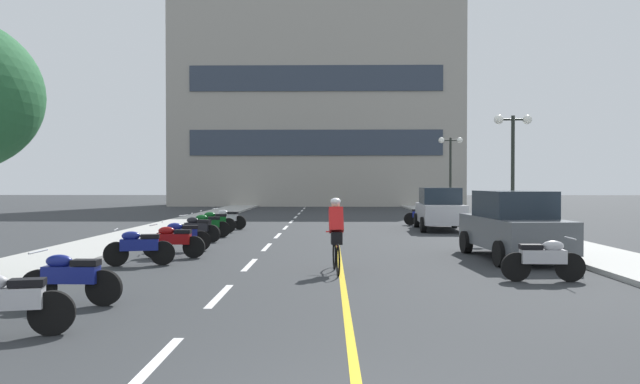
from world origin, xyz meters
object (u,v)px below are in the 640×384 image
motorcycle_8 (214,221)px  motorcycle_10 (422,215)px  motorcycle_9 (227,218)px  parked_car_near (513,225)px  motorcycle_2 (544,259)px  street_lamp_mid (513,145)px  parked_car_mid (440,209)px  motorcycle_1 (70,277)px  motorcycle_4 (173,241)px  street_lamp_far (450,157)px  motorcycle_5 (181,236)px  motorcycle_6 (197,228)px  motorcycle_0 (6,302)px  motorcycle_7 (207,225)px  cyclist_rider (336,233)px  motorcycle_3 (139,247)px

motorcycle_8 → motorcycle_10: same height
motorcycle_8 → motorcycle_9: size_ratio=1.00×
parked_car_near → motorcycle_2: bearing=-97.7°
street_lamp_mid → motorcycle_2: street_lamp_mid is taller
parked_car_mid → motorcycle_1: parked_car_mid is taller
motorcycle_1 → motorcycle_4: same height
street_lamp_far → motorcycle_5: (-11.73, -18.47, -3.10)m
parked_car_near → motorcycle_5: (-9.29, 1.62, -0.44)m
motorcycle_6 → motorcycle_9: 5.48m
motorcycle_1 → motorcycle_2: size_ratio=1.00×
motorcycle_4 → motorcycle_1: bearing=-90.7°
motorcycle_5 → motorcycle_0: bearing=-89.2°
motorcycle_8 → motorcycle_10: bearing=25.7°
motorcycle_0 → motorcycle_7: bearing=91.1°
motorcycle_0 → motorcycle_7: (-0.28, 14.06, 0.00)m
parked_car_near → motorcycle_8: 12.46m
street_lamp_far → motorcycle_2: street_lamp_far is taller
street_lamp_mid → parked_car_mid: size_ratio=1.06×
motorcycle_9 → cyclist_rider: size_ratio=0.96×
motorcycle_9 → motorcycle_1: bearing=-89.4°
street_lamp_mid → motorcycle_9: street_lamp_mid is taller
parked_car_near → motorcycle_9: 13.62m
motorcycle_2 → motorcycle_7: (-8.95, 9.54, 0.00)m
street_lamp_mid → motorcycle_1: 17.74m
street_lamp_mid → motorcycle_4: 13.70m
motorcycle_5 → motorcycle_4: bearing=-83.7°
cyclist_rider → motorcycle_6: bearing=124.8°
motorcycle_8 → street_lamp_mid: bearing=-4.0°
cyclist_rider → motorcycle_4: bearing=151.1°
motorcycle_9 → motorcycle_4: bearing=-88.6°
street_lamp_mid → motorcycle_8: size_ratio=2.67×
motorcycle_7 → motorcycle_9: size_ratio=1.00×
motorcycle_6 → motorcycle_10: 11.99m
motorcycle_5 → motorcycle_8: 6.39m
motorcycle_7 → motorcycle_10: same height
motorcycle_9 → cyclist_rider: (4.62, -12.21, 0.41)m
motorcycle_3 → motorcycle_8: 9.40m
motorcycle_10 → motorcycle_3: bearing=-123.5°
motorcycle_7 → motorcycle_10: 11.02m
street_lamp_far → motorcycle_1: bearing=-114.0°
parked_car_mid → motorcycle_6: 10.72m
motorcycle_1 → motorcycle_2: (8.71, 2.51, 0.00)m
motorcycle_2 → motorcycle_6: size_ratio=1.03×
motorcycle_5 → motorcycle_6: 2.79m
motorcycle_0 → motorcycle_8: same height
motorcycle_10 → motorcycle_1: bearing=-115.3°
parked_car_mid → motorcycle_7: parked_car_mid is taller
street_lamp_far → motorcycle_10: bearing=-110.7°
street_lamp_far → motorcycle_0: size_ratio=2.78×
motorcycle_3 → motorcycle_9: same height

